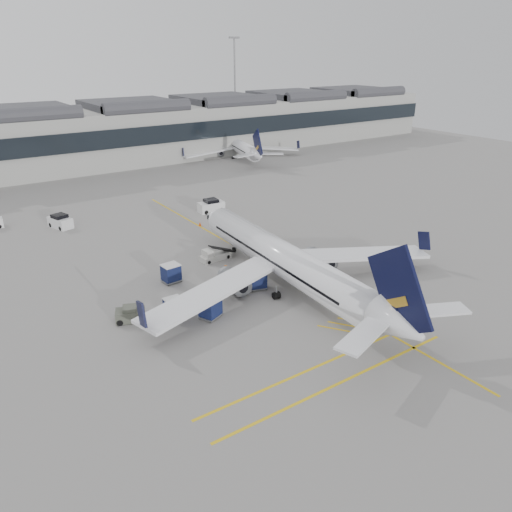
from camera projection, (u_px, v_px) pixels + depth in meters
ground at (229, 319)px, 44.94m from camera, size 220.00×220.00×0.00m
terminal at (36, 140)px, 97.35m from camera, size 200.00×20.45×12.40m
light_masts at (5, 90)px, 103.99m from camera, size 113.00×0.60×25.45m
apron_markings at (257, 259)px, 57.77m from camera, size 0.25×60.00×0.01m
airliner_main at (287, 261)px, 49.94m from camera, size 33.17×36.32×9.65m
airliner_far at (239, 147)px, 111.32m from camera, size 26.41×29.22×7.93m
belt_loader at (215, 255)px, 57.42m from camera, size 4.43×1.71×1.79m
baggage_cart_a at (257, 280)px, 50.30m from camera, size 2.15×1.94×1.89m
baggage_cart_b at (173, 307)px, 45.18m from camera, size 1.68×1.39×1.74m
baggage_cart_c at (210, 307)px, 44.85m from camera, size 2.32×2.15×1.96m
baggage_cart_d at (171, 273)px, 51.75m from camera, size 1.98×1.68×1.96m
ramp_agent_a at (226, 273)px, 52.10m from camera, size 0.66×0.76×1.76m
ramp_agent_b at (249, 281)px, 50.36m from camera, size 0.97×0.82×1.76m
pushback_tug at (130, 314)px, 44.46m from camera, size 2.95×2.39×1.43m
safety_cone_nose at (200, 224)px, 68.45m from camera, size 0.41×0.41×0.57m
safety_cone_engine at (341, 258)px, 57.45m from camera, size 0.33×0.33×0.46m
service_van_mid at (60, 222)px, 67.75m from camera, size 2.79×3.95×1.84m
service_van_right at (211, 206)px, 74.28m from camera, size 3.88×2.13×1.93m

